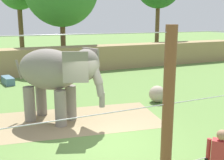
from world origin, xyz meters
The scene contains 7 objects.
ground_plane centered at (0.00, 0.00, 0.00)m, with size 120.00×120.00×0.00m, color #5B7F3D.
dirt_patch centered at (-0.39, 2.33, 0.00)m, with size 6.44×3.17×0.01m, color #937F5B.
embankment_wall centered at (0.00, 12.56, 0.93)m, with size 36.00×1.80×1.85m, color #997F56.
elephant centered at (-1.08, 2.58, 1.89)m, with size 3.19×3.23×2.85m.
enrichment_ball centered at (3.84, 3.09, 0.40)m, with size 0.79×0.79×0.79m, color tan.
cable_fence centered at (0.00, -3.01, 1.89)m, with size 9.27×0.24×3.78m.
feed_trough centered at (-2.39, 9.98, 0.22)m, with size 0.73×1.46×0.44m.
Camera 1 is at (-3.30, -7.51, 3.88)m, focal length 44.04 mm.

